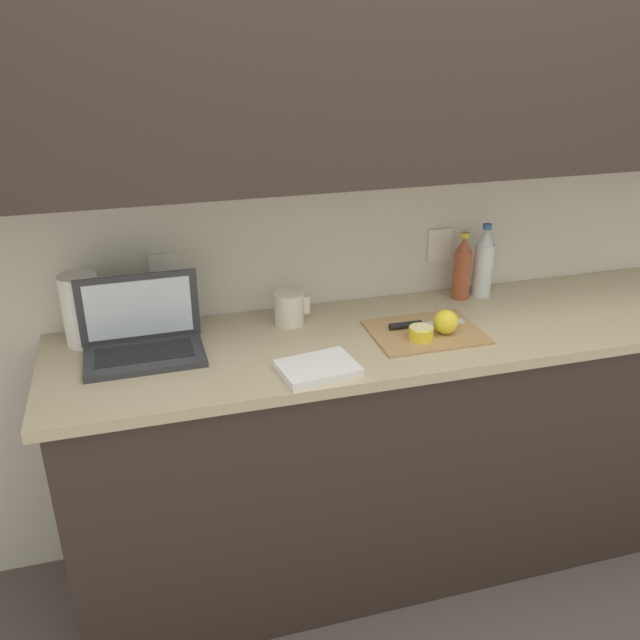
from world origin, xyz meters
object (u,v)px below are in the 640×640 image
(knife, at_px, (414,325))
(laptop, at_px, (142,336))
(cutting_board, at_px, (425,332))
(lemon_half_cut, at_px, (421,333))
(lemon_whole_beside, at_px, (446,322))
(bottle_green_soda, at_px, (483,263))
(paper_towel_roll, at_px, (82,310))
(measuring_cup, at_px, (289,308))
(bottle_oil_tall, at_px, (462,268))

(knife, bearing_deg, laptop, 176.14)
(cutting_board, height_order, lemon_half_cut, lemon_half_cut)
(lemon_whole_beside, bearing_deg, cutting_board, 149.41)
(knife, relative_size, bottle_green_soda, 0.98)
(cutting_board, bearing_deg, paper_towel_roll, 167.75)
(bottle_green_soda, bearing_deg, measuring_cup, -176.26)
(lemon_half_cut, bearing_deg, measuring_cup, 146.74)
(knife, bearing_deg, lemon_half_cut, -98.74)
(cutting_board, relative_size, bottle_green_soda, 1.31)
(lemon_half_cut, xyz_separation_m, paper_towel_roll, (-1.02, 0.28, 0.09))
(cutting_board, height_order, paper_towel_roll, paper_towel_roll)
(bottle_green_soda, bearing_deg, lemon_whole_beside, -134.82)
(lemon_half_cut, bearing_deg, bottle_green_soda, 38.56)
(lemon_half_cut, bearing_deg, cutting_board, 51.71)
(knife, bearing_deg, measuring_cup, 158.72)
(knife, height_order, bottle_green_soda, bottle_green_soda)
(knife, distance_m, measuring_cup, 0.42)
(knife, xyz_separation_m, bottle_green_soda, (0.35, 0.20, 0.11))
(lemon_whole_beside, distance_m, bottle_oil_tall, 0.34)
(lemon_half_cut, relative_size, measuring_cup, 0.65)
(lemon_half_cut, bearing_deg, knife, 80.35)
(laptop, xyz_separation_m, bottle_oil_tall, (1.13, 0.13, 0.06))
(lemon_half_cut, distance_m, bottle_green_soda, 0.47)
(laptop, bearing_deg, bottle_oil_tall, 5.96)
(lemon_half_cut, height_order, bottle_green_soda, bottle_green_soda)
(laptop, xyz_separation_m, lemon_whole_beside, (0.94, -0.14, -0.01))
(bottle_green_soda, distance_m, measuring_cup, 0.74)
(cutting_board, relative_size, paper_towel_roll, 1.57)
(paper_towel_roll, bearing_deg, laptop, -35.04)
(lemon_whole_beside, relative_size, bottle_green_soda, 0.30)
(laptop, bearing_deg, cutting_board, -7.78)
(bottle_oil_tall, distance_m, measuring_cup, 0.65)
(measuring_cup, relative_size, paper_towel_roll, 0.53)
(measuring_cup, bearing_deg, bottle_green_soda, 3.74)
(lemon_half_cut, relative_size, bottle_green_soda, 0.29)
(lemon_half_cut, xyz_separation_m, lemon_whole_beside, (0.09, 0.02, 0.02))
(lemon_whole_beside, xyz_separation_m, measuring_cup, (-0.46, 0.23, 0.01))
(laptop, height_order, lemon_whole_beside, laptop)
(laptop, relative_size, lemon_whole_beside, 4.56)
(bottle_green_soda, bearing_deg, paper_towel_roll, -179.49)
(bottle_oil_tall, xyz_separation_m, measuring_cup, (-0.65, -0.05, -0.06))
(lemon_whole_beside, height_order, paper_towel_roll, paper_towel_roll)
(cutting_board, distance_m, lemon_half_cut, 0.07)
(measuring_cup, bearing_deg, lemon_half_cut, -33.26)
(knife, bearing_deg, paper_towel_roll, 170.38)
(laptop, xyz_separation_m, measuring_cup, (0.48, 0.08, -0.00))
(laptop, bearing_deg, knife, -5.52)
(cutting_board, distance_m, bottle_green_soda, 0.42)
(knife, xyz_separation_m, bottle_oil_tall, (0.27, 0.20, 0.10))
(measuring_cup, bearing_deg, paper_towel_roll, 176.86)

